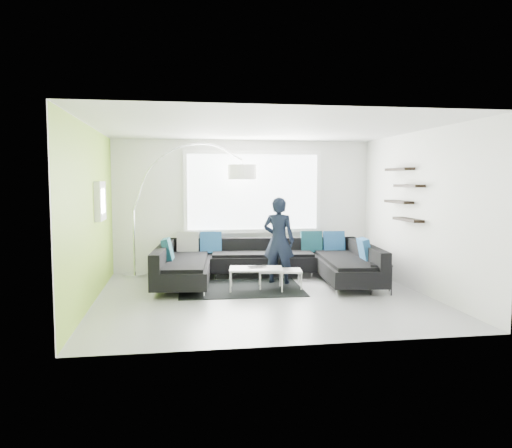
{
  "coord_description": "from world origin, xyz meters",
  "views": [
    {
      "loc": [
        -1.4,
        -8.1,
        1.94
      ],
      "look_at": [
        0.02,
        0.9,
        1.15
      ],
      "focal_mm": 35.0,
      "sensor_mm": 36.0,
      "label": 1
    }
  ],
  "objects_px": {
    "coffee_table": "(268,278)",
    "side_table": "(381,278)",
    "sectional_sofa": "(266,263)",
    "person": "(279,240)",
    "arc_lamp": "(133,210)",
    "laptop": "(258,267)"
  },
  "relations": [
    {
      "from": "coffee_table",
      "to": "side_table",
      "type": "bearing_deg",
      "value": -10.88
    },
    {
      "from": "sectional_sofa",
      "to": "person",
      "type": "distance_m",
      "value": 0.5
    },
    {
      "from": "coffee_table",
      "to": "arc_lamp",
      "type": "bearing_deg",
      "value": 154.86
    },
    {
      "from": "sectional_sofa",
      "to": "coffee_table",
      "type": "xyz_separation_m",
      "value": [
        -0.04,
        -0.48,
        -0.18
      ]
    },
    {
      "from": "coffee_table",
      "to": "laptop",
      "type": "xyz_separation_m",
      "value": [
        -0.19,
        -0.06,
        0.21
      ]
    },
    {
      "from": "sectional_sofa",
      "to": "coffee_table",
      "type": "distance_m",
      "value": 0.51
    },
    {
      "from": "sectional_sofa",
      "to": "side_table",
      "type": "xyz_separation_m",
      "value": [
        1.82,
        -1.11,
        -0.13
      ]
    },
    {
      "from": "arc_lamp",
      "to": "person",
      "type": "distance_m",
      "value": 3.03
    },
    {
      "from": "coffee_table",
      "to": "side_table",
      "type": "relative_size",
      "value": 2.36
    },
    {
      "from": "sectional_sofa",
      "to": "side_table",
      "type": "relative_size",
      "value": 8.24
    },
    {
      "from": "sectional_sofa",
      "to": "arc_lamp",
      "type": "distance_m",
      "value": 2.91
    },
    {
      "from": "person",
      "to": "laptop",
      "type": "relative_size",
      "value": 4.34
    },
    {
      "from": "coffee_table",
      "to": "person",
      "type": "height_order",
      "value": "person"
    },
    {
      "from": "person",
      "to": "side_table",
      "type": "bearing_deg",
      "value": 170.22
    },
    {
      "from": "laptop",
      "to": "arc_lamp",
      "type": "bearing_deg",
      "value": 133.94
    },
    {
      "from": "side_table",
      "to": "laptop",
      "type": "relative_size",
      "value": 1.36
    },
    {
      "from": "arc_lamp",
      "to": "person",
      "type": "relative_size",
      "value": 1.65
    },
    {
      "from": "arc_lamp",
      "to": "person",
      "type": "xyz_separation_m",
      "value": [
        2.75,
        -1.15,
        -0.53
      ]
    },
    {
      "from": "sectional_sofa",
      "to": "arc_lamp",
      "type": "bearing_deg",
      "value": 161.26
    },
    {
      "from": "arc_lamp",
      "to": "sectional_sofa",
      "type": "bearing_deg",
      "value": -11.6
    },
    {
      "from": "side_table",
      "to": "person",
      "type": "bearing_deg",
      "value": 145.45
    },
    {
      "from": "laptop",
      "to": "coffee_table",
      "type": "bearing_deg",
      "value": 8.22
    }
  ]
}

